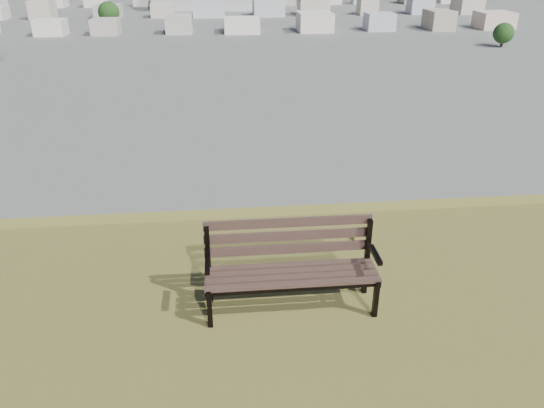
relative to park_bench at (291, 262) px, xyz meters
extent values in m
cube|color=#4A342A|center=(0.00, -0.29, -0.09)|extent=(1.82, 0.09, 0.04)
cube|color=#4A342A|center=(0.00, -0.17, -0.09)|extent=(1.82, 0.09, 0.04)
cube|color=#4A342A|center=(0.00, -0.04, -0.09)|extent=(1.82, 0.09, 0.04)
cube|color=#4A342A|center=(0.00, 0.08, -0.09)|extent=(1.82, 0.09, 0.04)
cube|color=#4A342A|center=(0.00, 0.16, 0.07)|extent=(1.82, 0.04, 0.10)
cube|color=#4A342A|center=(0.00, 0.18, 0.22)|extent=(1.82, 0.04, 0.10)
cube|color=#4A342A|center=(0.00, 0.21, 0.36)|extent=(1.82, 0.04, 0.10)
cube|color=black|center=(-0.87, -0.30, -0.31)|extent=(0.05, 0.06, 0.44)
cube|color=black|center=(-0.87, 0.13, -0.07)|extent=(0.05, 0.06, 0.93)
cube|color=black|center=(-0.87, -0.10, -0.12)|extent=(0.05, 0.50, 0.05)
cube|color=black|center=(-0.87, -0.15, 0.13)|extent=(0.05, 0.36, 0.05)
cube|color=black|center=(0.87, -0.31, -0.31)|extent=(0.05, 0.06, 0.44)
cube|color=black|center=(0.87, 0.12, -0.07)|extent=(0.05, 0.06, 0.93)
cube|color=black|center=(0.87, -0.11, -0.12)|extent=(0.05, 0.50, 0.05)
cube|color=black|center=(0.87, -0.16, 0.13)|extent=(0.05, 0.36, 0.05)
cube|color=black|center=(0.00, -0.30, -0.14)|extent=(1.82, 0.05, 0.04)
cube|color=black|center=(0.00, 0.09, -0.14)|extent=(1.82, 0.05, 0.04)
cone|color=olive|center=(1.06, 1.29, -0.45)|extent=(0.08, 0.08, 0.18)
cube|color=#B7B6B2|center=(-2.87, 280.12, -22.55)|extent=(55.41, 27.17, 5.96)
cube|color=silver|center=(-61.34, 198.09, -22.04)|extent=(11.00, 11.00, 7.00)
cube|color=#ACA093|center=(-37.34, 198.09, -22.04)|extent=(11.00, 11.00, 7.00)
cube|color=beige|center=(-13.34, 198.09, -22.04)|extent=(11.00, 11.00, 7.00)
cube|color=#B4B4B9|center=(10.66, 198.09, -22.04)|extent=(11.00, 11.00, 7.00)
cube|color=beige|center=(34.66, 198.09, -22.04)|extent=(11.00, 11.00, 7.00)
cube|color=tan|center=(58.66, 198.09, -22.04)|extent=(11.00, 11.00, 7.00)
cube|color=beige|center=(82.66, 198.09, -22.04)|extent=(11.00, 11.00, 7.00)
cube|color=#ACA79C|center=(106.66, 198.09, -22.04)|extent=(11.00, 11.00, 7.00)
cube|color=beige|center=(-73.34, 248.09, -22.04)|extent=(11.00, 11.00, 7.00)
cube|color=#B4B4B9|center=(-49.34, 248.09, -22.04)|extent=(11.00, 11.00, 7.00)
cube|color=beige|center=(-25.34, 248.09, -22.04)|extent=(11.00, 11.00, 7.00)
cube|color=tan|center=(-1.34, 248.09, -22.04)|extent=(11.00, 11.00, 7.00)
cube|color=beige|center=(22.66, 248.09, -22.04)|extent=(11.00, 11.00, 7.00)
cube|color=#ACA79C|center=(46.66, 248.09, -22.04)|extent=(11.00, 11.00, 7.00)
cube|color=silver|center=(70.66, 248.09, -22.04)|extent=(11.00, 11.00, 7.00)
cube|color=#ACA093|center=(94.66, 248.09, -22.04)|extent=(11.00, 11.00, 7.00)
cube|color=beige|center=(118.66, 248.09, -22.04)|extent=(11.00, 11.00, 7.00)
cube|color=beige|center=(-109.34, 298.09, -22.04)|extent=(11.00, 11.00, 7.00)
cube|color=tan|center=(-85.34, 298.09, -22.04)|extent=(11.00, 11.00, 7.00)
cylinder|color=#302018|center=(88.66, 158.09, -24.49)|extent=(0.80, 0.80, 2.10)
sphere|color=black|center=(88.66, 158.09, -21.34)|extent=(6.30, 6.30, 6.30)
cylinder|color=#302018|center=(-41.34, 218.09, -24.19)|extent=(0.80, 0.80, 2.70)
sphere|color=black|center=(-41.34, 218.09, -20.14)|extent=(8.10, 8.10, 8.10)
cylinder|color=#302018|center=(128.66, 278.09, -24.56)|extent=(0.80, 0.80, 1.95)
cylinder|color=#302018|center=(38.66, 298.09, -24.49)|extent=(0.80, 0.80, 2.10)
camera|label=1|loc=(-0.69, -4.73, 3.01)|focal=35.00mm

